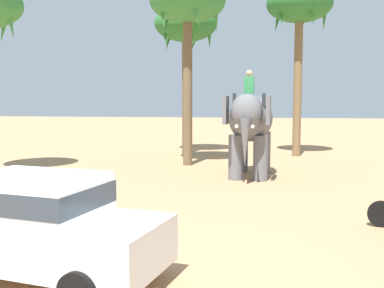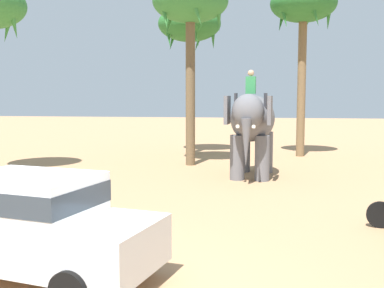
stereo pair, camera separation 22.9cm
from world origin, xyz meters
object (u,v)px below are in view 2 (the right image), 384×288
object	(u,v)px
car_sedan_foreground	(33,222)
palm_tree_behind_elephant	(190,6)
elephant_with_mahout	(252,123)
palm_tree_far_back	(303,9)
palm_tree_leaning_seaward	(190,28)

from	to	relation	value
car_sedan_foreground	palm_tree_behind_elephant	world-z (taller)	palm_tree_behind_elephant
elephant_with_mahout	palm_tree_behind_elephant	xyz separation A→B (m)	(-2.70, 2.70, 4.75)
palm_tree_far_back	car_sedan_foreground	bearing A→B (deg)	-108.19
palm_tree_behind_elephant	palm_tree_leaning_seaward	bearing A→B (deg)	99.53
elephant_with_mahout	palm_tree_far_back	distance (m)	8.64
elephant_with_mahout	palm_tree_far_back	bearing A→B (deg)	71.07
palm_tree_leaning_seaward	elephant_with_mahout	bearing A→B (deg)	-63.42
elephant_with_mahout	palm_tree_leaning_seaward	distance (m)	8.78
palm_tree_behind_elephant	palm_tree_far_back	size ratio (longest dim) A/B	0.94
elephant_with_mahout	palm_tree_leaning_seaward	size ratio (longest dim) A/B	0.52
car_sedan_foreground	elephant_with_mahout	size ratio (longest dim) A/B	1.11
palm_tree_behind_elephant	palm_tree_far_back	xyz separation A→B (m)	(4.94, 3.82, 0.46)
palm_tree_far_back	palm_tree_leaning_seaward	xyz separation A→B (m)	(-5.62, 0.25, -0.75)
palm_tree_leaning_seaward	palm_tree_behind_elephant	bearing A→B (deg)	-80.47
car_sedan_foreground	palm_tree_leaning_seaward	bearing A→B (deg)	90.40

